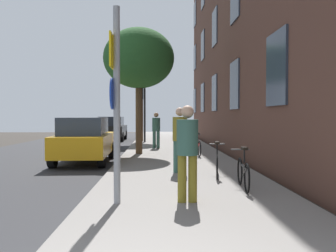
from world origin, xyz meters
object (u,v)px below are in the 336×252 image
(bicycle_0, at_px, (243,172))
(car_0, at_px, (85,140))
(traffic_light, at_px, (143,103))
(bicycle_4, at_px, (193,139))
(tree_far, at_px, (140,66))
(tree_near, at_px, (139,59))
(sign_post, at_px, (115,96))
(pedestrian_0, at_px, (187,147))
(bicycle_2, at_px, (197,147))
(car_1, at_px, (112,128))
(bicycle_1, at_px, (217,163))
(pedestrian_1, at_px, (180,135))
(pedestrian_2, at_px, (156,128))
(bicycle_3, at_px, (190,141))

(bicycle_0, xyz_separation_m, car_0, (-4.43, 5.40, 0.37))
(traffic_light, height_order, bicycle_4, traffic_light)
(traffic_light, height_order, tree_far, tree_far)
(tree_near, distance_m, bicycle_0, 8.66)
(sign_post, xyz_separation_m, bicycle_4, (2.62, 12.59, -1.57))
(bicycle_0, distance_m, pedestrian_0, 1.87)
(tree_near, height_order, bicycle_2, tree_near)
(tree_far, relative_size, car_1, 1.48)
(pedestrian_0, xyz_separation_m, car_0, (-3.13, 6.57, -0.28))
(tree_far, relative_size, bicycle_2, 3.73)
(bicycle_1, height_order, car_1, car_1)
(bicycle_4, bearing_deg, pedestrian_1, -97.84)
(bicycle_0, height_order, bicycle_2, bicycle_0)
(car_0, bearing_deg, pedestrian_0, -64.52)
(traffic_light, xyz_separation_m, tree_near, (0.10, -6.84, 1.59))
(tree_near, xyz_separation_m, pedestrian_2, (0.71, 2.55, -2.94))
(sign_post, relative_size, bicycle_2, 2.19)
(bicycle_4, relative_size, car_0, 0.38)
(bicycle_0, height_order, bicycle_4, same)
(pedestrian_1, bearing_deg, car_1, 103.92)
(traffic_light, relative_size, tree_near, 0.66)
(car_1, bearing_deg, tree_near, -76.67)
(tree_near, relative_size, bicycle_0, 3.27)
(car_0, distance_m, car_1, 11.81)
(tree_far, height_order, pedestrian_1, tree_far)
(bicycle_4, xyz_separation_m, pedestrian_0, (-1.33, -12.53, 0.65))
(bicycle_0, bearing_deg, pedestrian_0, -137.95)
(traffic_light, xyz_separation_m, bicycle_1, (2.40, -12.63, -1.99))
(pedestrian_0, bearing_deg, bicycle_1, 70.45)
(bicycle_4, bearing_deg, car_0, -126.81)
(car_1, bearing_deg, car_0, -87.70)
(bicycle_3, height_order, pedestrian_1, pedestrian_1)
(tree_far, bearing_deg, bicycle_2, -72.50)
(sign_post, height_order, bicycle_4, sign_post)
(traffic_light, relative_size, bicycle_3, 2.08)
(tree_far, height_order, bicycle_4, tree_far)
(bicycle_2, bearing_deg, car_0, -163.51)
(pedestrian_1, bearing_deg, sign_post, -111.12)
(pedestrian_0, distance_m, car_1, 18.73)
(bicycle_0, height_order, bicycle_3, bicycle_3)
(bicycle_4, distance_m, car_0, 7.45)
(car_1, bearing_deg, bicycle_3, -58.25)
(pedestrian_0, distance_m, pedestrian_1, 3.49)
(tree_near, bearing_deg, traffic_light, 90.81)
(traffic_light, bearing_deg, car_0, -101.05)
(car_1, bearing_deg, pedestrian_1, -76.08)
(traffic_light, height_order, pedestrian_1, traffic_light)
(pedestrian_1, bearing_deg, tree_far, 97.46)
(traffic_light, bearing_deg, bicycle_1, -79.23)
(bicycle_2, bearing_deg, bicycle_3, 90.57)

